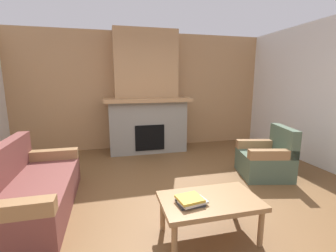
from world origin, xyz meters
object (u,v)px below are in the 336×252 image
at_px(couch, 30,190).
at_px(coffee_table, 210,204).
at_px(fireplace, 146,100).
at_px(armchair, 267,159).

relative_size(couch, coffee_table, 1.80).
relative_size(fireplace, couch, 1.50).
bearing_deg(coffee_table, couch, 153.21).
bearing_deg(couch, coffee_table, -26.79).
height_order(couch, armchair, same).
height_order(fireplace, couch, fireplace).
bearing_deg(couch, fireplace, 51.67).
xyz_separation_m(fireplace, armchair, (1.73, -2.02, -0.87)).
distance_m(couch, armchair, 3.57).
relative_size(fireplace, coffee_table, 2.70).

